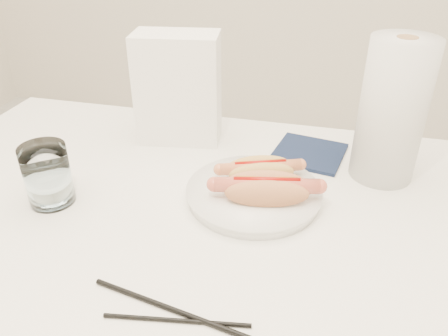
% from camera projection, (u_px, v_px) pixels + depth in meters
% --- Properties ---
extents(table, '(1.20, 0.80, 0.75)m').
position_uv_depth(table, '(196.00, 238.00, 0.81)').
color(table, white).
rests_on(table, ground).
extents(plate, '(0.27, 0.27, 0.02)m').
position_uv_depth(plate, '(254.00, 195.00, 0.80)').
color(plate, white).
rests_on(plate, table).
extents(hotdog_left, '(0.15, 0.10, 0.04)m').
position_uv_depth(hotdog_left, '(260.00, 170.00, 0.82)').
color(hotdog_left, tan).
rests_on(hotdog_left, plate).
extents(hotdog_right, '(0.18, 0.10, 0.05)m').
position_uv_depth(hotdog_right, '(266.00, 189.00, 0.76)').
color(hotdog_right, '#CD8050').
rests_on(hotdog_right, plate).
extents(water_glass, '(0.08, 0.08, 0.11)m').
position_uv_depth(water_glass, '(47.00, 175.00, 0.78)').
color(water_glass, white).
rests_on(water_glass, table).
extents(chopstick_near, '(0.19, 0.04, 0.01)m').
position_uv_depth(chopstick_near, '(177.00, 320.00, 0.57)').
color(chopstick_near, black).
rests_on(chopstick_near, table).
extents(chopstick_far, '(0.24, 0.05, 0.01)m').
position_uv_depth(chopstick_far, '(171.00, 309.00, 0.58)').
color(chopstick_far, black).
rests_on(chopstick_far, table).
extents(napkin_box, '(0.19, 0.12, 0.24)m').
position_uv_depth(napkin_box, '(178.00, 89.00, 0.96)').
color(napkin_box, white).
rests_on(napkin_box, table).
extents(navy_napkin, '(0.16, 0.16, 0.01)m').
position_uv_depth(navy_napkin, '(309.00, 153.00, 0.95)').
color(navy_napkin, '#111B37').
rests_on(navy_napkin, table).
extents(paper_towel_roll, '(0.15, 0.15, 0.27)m').
position_uv_depth(paper_towel_roll, '(392.00, 111.00, 0.81)').
color(paper_towel_roll, silver).
rests_on(paper_towel_roll, table).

